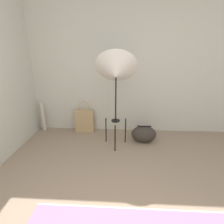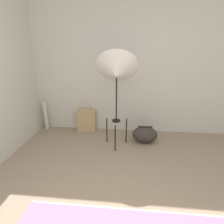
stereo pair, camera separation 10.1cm
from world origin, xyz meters
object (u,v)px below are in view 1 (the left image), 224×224
photo_umbrella (116,72)px  paper_roll (43,117)px  tote_bag (85,121)px  duffel_bag (144,134)px

photo_umbrella → paper_roll: size_ratio=2.73×
tote_bag → paper_roll: size_ratio=1.09×
photo_umbrella → paper_roll: (-1.51, 0.54, -0.97)m
duffel_bag → paper_roll: bearing=169.2°
photo_umbrella → paper_roll: photo_umbrella is taller
photo_umbrella → tote_bag: bearing=140.7°
photo_umbrella → paper_roll: 1.87m
photo_umbrella → duffel_bag: (0.51, 0.15, -1.11)m
photo_umbrella → duffel_bag: 1.23m
photo_umbrella → paper_roll: bearing=160.4°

